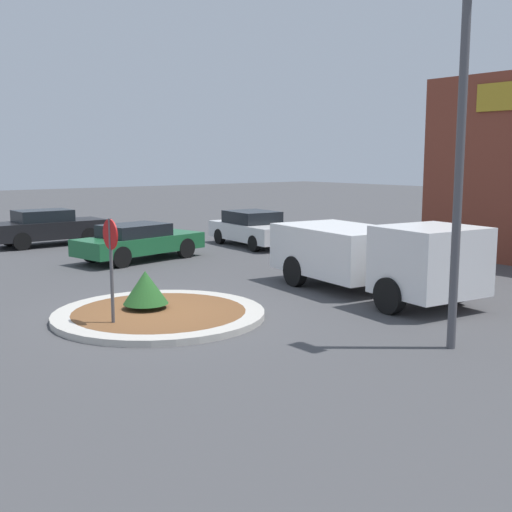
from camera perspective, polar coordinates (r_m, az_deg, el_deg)
name	(u,v)px	position (r m, az deg, el deg)	size (l,w,h in m)	color
ground_plane	(160,317)	(14.47, -8.57, -5.41)	(120.00, 120.00, 0.00)	#474749
traffic_island	(159,314)	(14.45, -8.58, -5.13)	(4.69, 4.69, 0.14)	#BCB7AD
stop_sign	(111,254)	(13.35, -12.77, 0.16)	(0.62, 0.07, 2.31)	#4C4C51
island_shrub	(145,287)	(14.63, -9.80, -2.76)	(1.02, 1.02, 0.86)	brown
utility_truck	(371,254)	(16.76, 10.23, 0.13)	(6.28, 2.97, 1.95)	white
parked_sedan_black	(48,227)	(27.27, -18.03, 2.47)	(1.79, 4.41, 1.45)	black
parked_sedan_white	(254,228)	(25.78, -0.17, 2.47)	(4.41, 2.30, 1.39)	silver
parked_sedan_green	(139,241)	(22.46, -10.40, 1.32)	(2.51, 4.75, 1.27)	#1E6638
light_pole	(461,135)	(12.11, 17.74, 10.17)	(0.70, 0.30, 6.68)	#4C4C51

